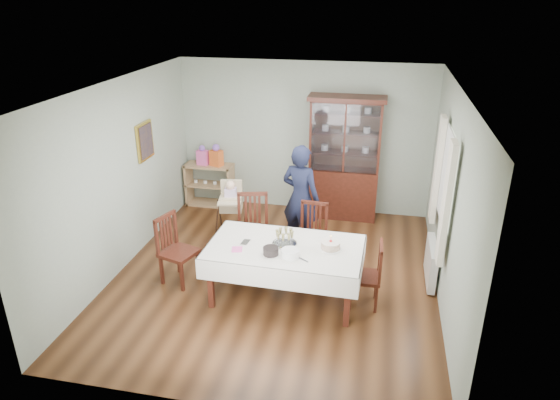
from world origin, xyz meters
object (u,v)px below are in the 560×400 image
(sideboard, at_px, (210,185))
(chair_end_left, at_px, (179,263))
(dining_table, at_px, (285,271))
(chair_far_left, at_px, (253,243))
(birthday_cake, at_px, (331,245))
(gift_bag_orange, at_px, (216,156))
(champagne_tray, at_px, (285,240))
(woman, at_px, (301,198))
(chair_end_right, at_px, (365,287))
(high_chair, at_px, (232,218))
(gift_bag_pink, at_px, (203,156))
(chair_far_right, at_px, (311,248))
(china_cabinet, at_px, (344,157))

(sideboard, distance_m, chair_end_left, 2.72)
(dining_table, bearing_deg, chair_far_left, 128.18)
(birthday_cake, height_order, gift_bag_orange, gift_bag_orange)
(champagne_tray, bearing_deg, woman, 90.69)
(chair_end_right, bearing_deg, high_chair, -123.86)
(chair_end_right, bearing_deg, gift_bag_pink, -132.53)
(dining_table, height_order, chair_end_right, chair_end_right)
(chair_end_right, bearing_deg, sideboard, -133.70)
(chair_far_left, bearing_deg, chair_far_right, -8.21)
(dining_table, height_order, chair_end_left, chair_end_left)
(chair_far_right, bearing_deg, chair_end_right, -41.18)
(chair_far_left, height_order, chair_far_right, chair_far_left)
(sideboard, bearing_deg, chair_end_left, -80.29)
(woman, bearing_deg, gift_bag_pink, -13.87)
(china_cabinet, distance_m, chair_end_left, 3.45)
(chair_far_right, distance_m, chair_end_left, 1.93)
(chair_end_left, bearing_deg, china_cabinet, -19.76)
(birthday_cake, bearing_deg, woman, 114.18)
(chair_far_left, relative_size, chair_end_right, 1.18)
(china_cabinet, bearing_deg, chair_far_right, -99.23)
(chair_far_left, bearing_deg, dining_table, -66.36)
(chair_end_left, height_order, champagne_tray, chair_end_left)
(woman, height_order, gift_bag_orange, woman)
(chair_far_right, bearing_deg, dining_table, -98.36)
(chair_end_left, relative_size, gift_bag_pink, 2.64)
(dining_table, height_order, gift_bag_pink, gift_bag_pink)
(gift_bag_pink, bearing_deg, chair_far_right, -38.53)
(chair_end_left, distance_m, birthday_cake, 2.17)
(sideboard, distance_m, birthday_cake, 3.76)
(birthday_cake, distance_m, gift_bag_pink, 3.80)
(chair_far_right, xyz_separation_m, gift_bag_pink, (-2.31, 1.84, 0.68))
(gift_bag_orange, bearing_deg, china_cabinet, -0.04)
(chair_far_right, height_order, chair_end_right, chair_far_right)
(dining_table, height_order, high_chair, high_chair)
(dining_table, distance_m, chair_end_left, 1.53)
(chair_far_right, relative_size, gift_bag_pink, 2.55)
(chair_end_left, relative_size, woman, 0.58)
(chair_far_right, xyz_separation_m, gift_bag_orange, (-2.04, 1.84, 0.70))
(chair_far_left, relative_size, high_chair, 1.01)
(dining_table, distance_m, birthday_cake, 0.72)
(chair_end_left, bearing_deg, chair_far_left, -32.87)
(dining_table, bearing_deg, woman, 91.34)
(chair_far_left, height_order, woman, woman)
(dining_table, relative_size, gift_bag_pink, 5.46)
(chair_end_left, bearing_deg, birthday_cake, -73.27)
(dining_table, distance_m, woman, 1.49)
(chair_far_right, relative_size, high_chair, 0.91)
(sideboard, height_order, high_chair, high_chair)
(china_cabinet, height_order, gift_bag_pink, china_cabinet)
(china_cabinet, relative_size, gift_bag_orange, 5.31)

